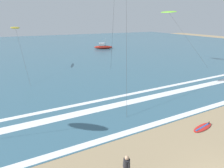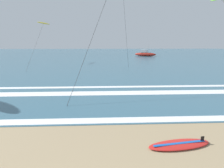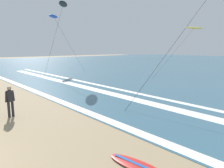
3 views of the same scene
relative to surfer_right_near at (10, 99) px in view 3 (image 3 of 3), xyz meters
name	(u,v)px [view 3 (image 3 of 3)]	position (x,y,z in m)	size (l,w,h in m)	color
wave_foam_shoreline	(143,134)	(5.95, 3.39, -0.94)	(59.69, 0.55, 0.01)	white
wave_foam_mid_break	(194,114)	(6.00, 7.48, -0.94)	(57.34, 0.95, 0.01)	white
wave_foam_outer_break	(193,105)	(5.03, 9.10, -0.94)	(59.41, 0.51, 0.01)	white
surfer_right_near	(10,99)	(0.00, 0.00, 0.00)	(0.32, 0.52, 1.60)	#232328
surfboard_foreground_flat	(138,166)	(7.46, 1.45, -0.91)	(2.16, 0.88, 0.25)	red
kite_yellow_high_right	(194,28)	(-4.99, 27.16, 5.43)	(1.89, 12.37, 6.65)	yellow
kite_blue_mid_center	(54,17)	(-19.35, 12.01, 7.18)	(6.06, 3.77, 8.39)	blue
kite_black_far_right	(63,4)	(-10.59, 8.94, 7.26)	(6.88, 2.61, 8.47)	black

